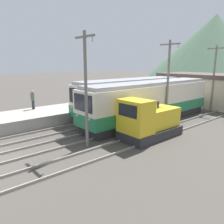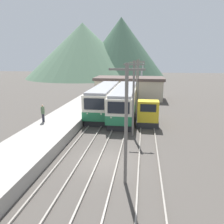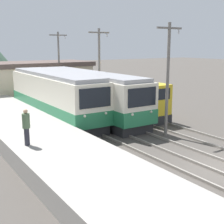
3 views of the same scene
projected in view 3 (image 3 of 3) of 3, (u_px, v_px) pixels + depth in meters
name	position (u px, v px, depth m)	size (l,w,h in m)	color
ground_plane	(222.00, 169.00, 15.11)	(200.00, 200.00, 0.00)	#47423D
platform_left	(115.00, 193.00, 11.66)	(4.50, 54.00, 0.99)	gray
track_left	(184.00, 181.00, 13.70)	(1.54, 60.00, 0.14)	gray
commuter_train_left	(55.00, 98.00, 24.95)	(2.84, 13.06, 3.81)	#28282B
commuter_train_center	(87.00, 95.00, 26.30)	(2.84, 15.03, 3.74)	#28282B
shunting_locomotive	(143.00, 105.00, 24.91)	(2.40, 4.87, 3.00)	#28282B
catenary_mast_mid	(168.00, 76.00, 19.97)	(2.00, 0.20, 7.29)	slate
catenary_mast_far	(99.00, 68.00, 26.97)	(2.00, 0.20, 7.29)	slate
catenary_mast_distant	(59.00, 63.00, 33.96)	(2.00, 0.20, 7.29)	slate
person_on_platform	(26.00, 126.00, 15.41)	(0.38, 0.38, 1.85)	#282833
station_building	(35.00, 79.00, 35.95)	(12.60, 6.30, 4.02)	beige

